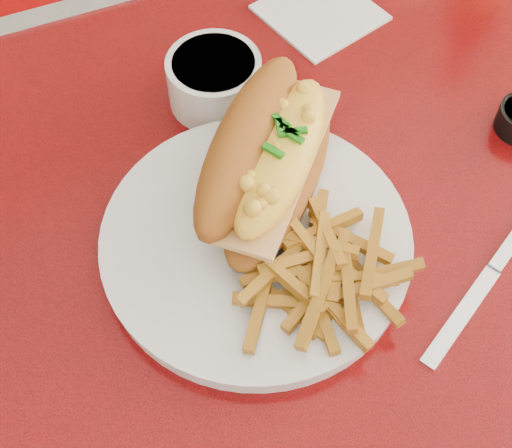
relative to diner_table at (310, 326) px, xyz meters
name	(u,v)px	position (x,y,z in m)	size (l,w,h in m)	color
diner_table	(310,326)	(0.00, 0.00, 0.00)	(1.23, 0.83, 0.77)	red
booth_bench_far	(128,58)	(0.00, 0.81, -0.32)	(1.20, 0.51, 0.90)	#960B0A
dinner_plate	(256,242)	(-0.05, 0.02, 0.17)	(0.34, 0.34, 0.02)	silver
mac_hoagie	(268,158)	(-0.02, 0.07, 0.22)	(0.22, 0.22, 0.09)	#995318
fries_pile	(315,274)	(-0.03, -0.04, 0.20)	(0.12, 0.11, 0.04)	#BE8020
fork	(327,233)	(0.01, 0.00, 0.18)	(0.04, 0.15, 0.00)	silver
gravy_ramekin	(214,80)	(-0.02, 0.21, 0.19)	(0.11, 0.11, 0.05)	silver
knife	(489,276)	(0.12, -0.08, 0.16)	(0.16, 0.10, 0.01)	silver
paper_napkin	(320,13)	(0.14, 0.28, 0.16)	(0.12, 0.12, 0.00)	white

